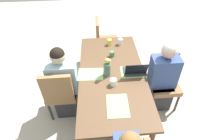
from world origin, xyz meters
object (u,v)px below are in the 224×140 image
at_px(dining_table, 112,76).
at_px(coffee_mug_near_left, 113,82).
at_px(coffee_mug_centre_right, 112,54).
at_px(chair_head_left_right_near, 104,39).
at_px(person_far_left_near, 162,80).
at_px(chair_near_left_far, 60,91).
at_px(coffee_mug_centre_left, 110,42).
at_px(chair_far_left_near, 164,78).
at_px(coffee_mug_near_right, 120,42).
at_px(flower_vase, 107,67).
at_px(laptop_far_left_near, 135,71).
at_px(person_near_left_far, 65,86).

bearing_deg(dining_table, coffee_mug_near_left, -1.19).
bearing_deg(dining_table, coffee_mug_centre_right, 174.90).
relative_size(chair_head_left_right_near, coffee_mug_near_left, 9.37).
relative_size(person_far_left_near, chair_near_left_far, 1.33).
relative_size(chair_head_left_right_near, coffee_mug_centre_left, 8.72).
height_order(chair_far_left_near, coffee_mug_near_right, chair_far_left_near).
height_order(dining_table, chair_head_left_right_near, chair_head_left_right_near).
height_order(person_far_left_near, coffee_mug_centre_left, person_far_left_near).
bearing_deg(coffee_mug_near_left, dining_table, 178.81).
height_order(chair_far_left_near, flower_vase, flower_vase).
height_order(chair_head_left_right_near, coffee_mug_centre_right, chair_head_left_right_near).
bearing_deg(dining_table, chair_head_left_right_near, -177.57).
relative_size(flower_vase, laptop_far_left_near, 0.98).
relative_size(flower_vase, coffee_mug_near_right, 2.86).
height_order(person_far_left_near, coffee_mug_near_left, person_far_left_near).
relative_size(person_near_left_far, chair_head_left_right_near, 1.33).
bearing_deg(flower_vase, coffee_mug_centre_left, 173.08).
distance_m(chair_near_left_far, coffee_mug_near_left, 0.82).
relative_size(dining_table, laptop_far_left_near, 6.13).
distance_m(chair_head_left_right_near, flower_vase, 1.41).
bearing_deg(person_near_left_far, coffee_mug_centre_left, 136.10).
height_order(chair_far_left_near, person_near_left_far, person_near_left_far).
distance_m(laptop_far_left_near, coffee_mug_near_left, 0.39).
bearing_deg(coffee_mug_centre_right, dining_table, -5.10).
distance_m(chair_near_left_far, coffee_mug_centre_right, 0.97).
bearing_deg(coffee_mug_centre_left, dining_table, -1.84).
distance_m(chair_head_left_right_near, coffee_mug_near_left, 1.59).
relative_size(person_far_left_near, coffee_mug_centre_right, 13.80).
xyz_separation_m(chair_far_left_near, flower_vase, (0.09, -0.89, 0.36)).
relative_size(chair_near_left_far, coffee_mug_centre_right, 10.39).
height_order(chair_head_left_right_near, flower_vase, flower_vase).
xyz_separation_m(person_far_left_near, chair_near_left_far, (0.07, -1.52, -0.03)).
height_order(dining_table, coffee_mug_near_right, coffee_mug_near_right).
xyz_separation_m(person_near_left_far, chair_head_left_right_near, (-1.34, 0.64, -0.03)).
bearing_deg(coffee_mug_near_left, coffee_mug_centre_left, 178.32).
distance_m(dining_table, chair_near_left_far, 0.78).
distance_m(chair_far_left_near, coffee_mug_near_left, 0.92).
distance_m(laptop_far_left_near, coffee_mug_centre_right, 0.52).
relative_size(person_far_left_near, coffee_mug_near_right, 10.92).
xyz_separation_m(chair_head_left_right_near, coffee_mug_near_left, (1.56, 0.05, 0.27)).
distance_m(dining_table, flower_vase, 0.23).
height_order(coffee_mug_centre_left, coffee_mug_centre_right, coffee_mug_centre_left).
relative_size(chair_far_left_near, chair_head_left_right_near, 1.00).
xyz_separation_m(chair_near_left_far, person_near_left_far, (-0.07, 0.06, 0.03)).
xyz_separation_m(chair_far_left_near, chair_head_left_right_near, (-1.27, -0.88, 0.00)).
height_order(chair_head_left_right_near, laptop_far_left_near, laptop_far_left_near).
relative_size(coffee_mug_centre_left, coffee_mug_centre_right, 1.19).
distance_m(chair_near_left_far, coffee_mug_centre_left, 1.17).
height_order(person_near_left_far, coffee_mug_near_right, person_near_left_far).
bearing_deg(coffee_mug_near_right, coffee_mug_centre_left, -91.87).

